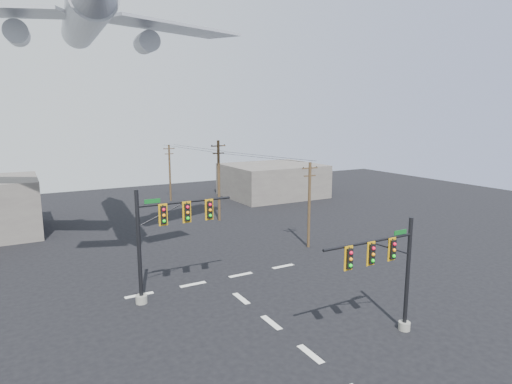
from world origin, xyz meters
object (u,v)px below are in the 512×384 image
signal_mast_far (164,237)px  airliner (84,19)px  utility_pole_c (170,172)px  utility_pole_a (309,203)px  signal_mast_near (389,273)px  utility_pole_b (219,179)px

signal_mast_far → airliner: 18.98m
utility_pole_c → utility_pole_a: bearing=-83.3°
utility_pole_c → signal_mast_near: bearing=-94.3°
signal_mast_near → airliner: 29.55m
signal_mast_far → utility_pole_a: 16.33m
signal_mast_far → airliner: size_ratio=0.28×
utility_pole_a → airliner: 24.67m
utility_pole_a → utility_pole_b: utility_pole_b is taller
utility_pole_b → signal_mast_far: bearing=-131.1°
utility_pole_b → airliner: 22.78m
signal_mast_far → utility_pole_b: size_ratio=0.80×
utility_pole_a → airliner: airliner is taller
signal_mast_far → utility_pole_a: size_ratio=0.95×
utility_pole_a → airliner: bearing=166.0°
signal_mast_near → utility_pole_b: 30.14m
signal_mast_far → airliner: bearing=103.9°
utility_pole_a → utility_pole_c: 28.97m
utility_pole_a → utility_pole_c: size_ratio=0.98×
utility_pole_c → airliner: size_ratio=0.30×
signal_mast_near → signal_mast_far: signal_mast_far is taller
signal_mast_near → utility_pole_b: size_ratio=0.71×
signal_mast_far → utility_pole_a: utility_pole_a is taller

